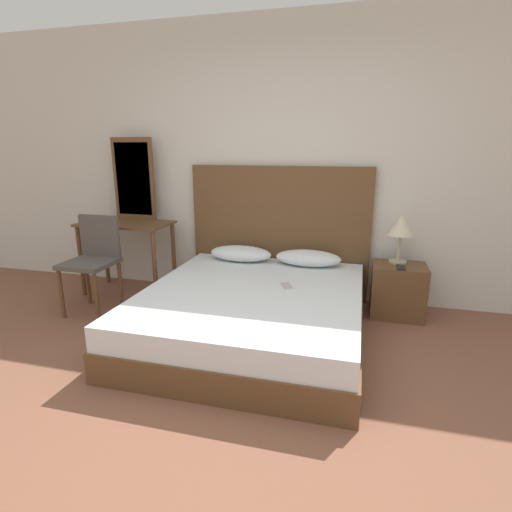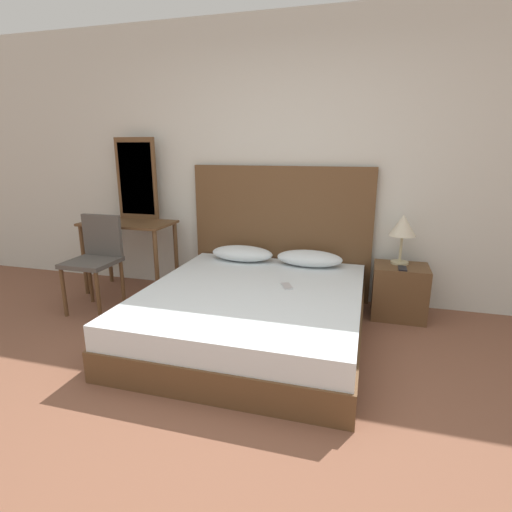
# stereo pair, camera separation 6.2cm
# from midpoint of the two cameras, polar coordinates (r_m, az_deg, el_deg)

# --- Properties ---
(ground_plane) EXTENTS (16.00, 16.00, 0.00)m
(ground_plane) POSITION_cam_midpoint_polar(r_m,az_deg,el_deg) (2.34, -5.84, -24.59)
(ground_plane) COLOR brown
(wall_back) EXTENTS (10.00, 0.06, 2.70)m
(wall_back) POSITION_cam_midpoint_polar(r_m,az_deg,el_deg) (4.02, 6.09, 13.04)
(wall_back) COLOR silver
(wall_back) RESTS_ON ground_plane
(bed) EXTENTS (1.72, 1.93, 0.40)m
(bed) POSITION_cam_midpoint_polar(r_m,az_deg,el_deg) (3.27, 0.08, -8.13)
(bed) COLOR brown
(bed) RESTS_ON ground_plane
(headboard) EXTENTS (1.81, 0.05, 1.33)m
(headboard) POSITION_cam_midpoint_polar(r_m,az_deg,el_deg) (4.05, 3.93, 3.31)
(headboard) COLOR brown
(headboard) RESTS_ON ground_plane
(pillow_left) EXTENTS (0.62, 0.29, 0.15)m
(pillow_left) POSITION_cam_midpoint_polar(r_m,az_deg,el_deg) (3.97, -1.53, 0.37)
(pillow_left) COLOR silver
(pillow_left) RESTS_ON bed
(pillow_right) EXTENTS (0.62, 0.29, 0.15)m
(pillow_right) POSITION_cam_midpoint_polar(r_m,az_deg,el_deg) (3.83, 8.10, -0.34)
(pillow_right) COLOR silver
(pillow_right) RESTS_ON bed
(phone_on_bed) EXTENTS (0.13, 0.17, 0.01)m
(phone_on_bed) POSITION_cam_midpoint_polar(r_m,az_deg,el_deg) (3.27, 4.97, -4.29)
(phone_on_bed) COLOR #B7B7BC
(phone_on_bed) RESTS_ON bed
(nightstand) EXTENTS (0.47, 0.37, 0.48)m
(nightstand) POSITION_cam_midpoint_polar(r_m,az_deg,el_deg) (3.85, 20.23, -4.78)
(nightstand) COLOR brown
(nightstand) RESTS_ON ground_plane
(table_lamp) EXTENTS (0.23, 0.23, 0.45)m
(table_lamp) POSITION_cam_midpoint_polar(r_m,az_deg,el_deg) (3.77, 20.69, 3.88)
(table_lamp) COLOR tan
(table_lamp) RESTS_ON nightstand
(phone_on_nightstand) EXTENTS (0.07, 0.15, 0.01)m
(phone_on_nightstand) POSITION_cam_midpoint_polar(r_m,az_deg,el_deg) (3.69, 20.65, -1.65)
(phone_on_nightstand) COLOR black
(phone_on_nightstand) RESTS_ON nightstand
(vanity_desk) EXTENTS (0.92, 0.50, 0.75)m
(vanity_desk) POSITION_cam_midpoint_polar(r_m,az_deg,el_deg) (4.36, -17.29, 2.90)
(vanity_desk) COLOR brown
(vanity_desk) RESTS_ON ground_plane
(vanity_mirror) EXTENTS (0.46, 0.03, 0.85)m
(vanity_mirror) POSITION_cam_midpoint_polar(r_m,az_deg,el_deg) (4.47, -16.30, 10.54)
(vanity_mirror) COLOR brown
(vanity_mirror) RESTS_ON vanity_desk
(chair) EXTENTS (0.43, 0.43, 0.89)m
(chair) POSITION_cam_midpoint_polar(r_m,az_deg,el_deg) (4.00, -21.46, 0.11)
(chair) COLOR #4C4742
(chair) RESTS_ON ground_plane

